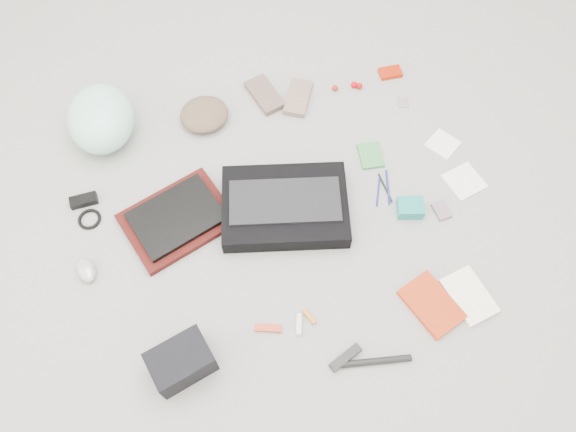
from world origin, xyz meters
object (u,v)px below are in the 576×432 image
object	(u,v)px
messenger_bag	(285,207)
bike_helmet	(101,119)
book_red	(432,304)
laptop	(176,217)
camera_bag	(181,362)
accordion_wallet	(410,208)

from	to	relation	value
messenger_bag	bike_helmet	xyz separation A→B (m)	(-0.61, 0.55, 0.06)
messenger_bag	book_red	size ratio (longest dim) A/B	2.21
bike_helmet	laptop	bearing A→B (deg)	-62.16
laptop	bike_helmet	bearing A→B (deg)	94.55
messenger_bag	camera_bag	bearing A→B (deg)	-122.25
camera_bag	laptop	bearing A→B (deg)	66.73
messenger_bag	book_red	world-z (taller)	messenger_bag
messenger_bag	camera_bag	world-z (taller)	camera_bag
book_red	accordion_wallet	distance (m)	0.38
messenger_bag	accordion_wallet	world-z (taller)	messenger_bag
laptop	accordion_wallet	size ratio (longest dim) A/B	3.28
laptop	accordion_wallet	world-z (taller)	same
bike_helmet	book_red	world-z (taller)	bike_helmet
accordion_wallet	laptop	bearing A→B (deg)	-177.20
laptop	book_red	xyz separation A→B (m)	(0.80, -0.57, -0.03)
laptop	book_red	size ratio (longest dim) A/B	1.50
camera_bag	book_red	world-z (taller)	camera_bag
messenger_bag	accordion_wallet	xyz separation A→B (m)	(0.46, -0.13, -0.01)
laptop	book_red	bearing A→B (deg)	-54.08
camera_bag	book_red	bearing A→B (deg)	-16.71
messenger_bag	bike_helmet	world-z (taller)	bike_helmet
camera_bag	accordion_wallet	size ratio (longest dim) A/B	2.02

